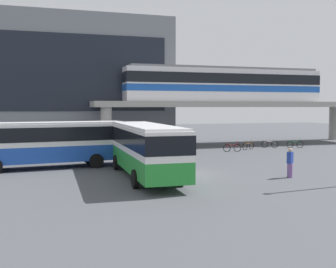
{
  "coord_description": "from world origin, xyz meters",
  "views": [
    {
      "loc": [
        -8.36,
        -24.57,
        4.32
      ],
      "look_at": [
        0.75,
        5.48,
        2.2
      ],
      "focal_mm": 44.0,
      "sensor_mm": 36.0,
      "label": 1
    }
  ],
  "objects_px": {
    "bicycle_silver": "(270,144)",
    "bicycle_red": "(232,148)",
    "bicycle_green": "(295,144)",
    "bus_secondary": "(48,140)",
    "train": "(225,84)",
    "pedestrian_by_bike_rack": "(290,164)",
    "station_building": "(52,83)",
    "bicycle_brown": "(248,146)",
    "bus_main": "(145,145)"
  },
  "relations": [
    {
      "from": "bicycle_silver",
      "to": "bicycle_red",
      "type": "height_order",
      "value": "same"
    },
    {
      "from": "bicycle_silver",
      "to": "bicycle_green",
      "type": "bearing_deg",
      "value": -24.36
    },
    {
      "from": "bus_secondary",
      "to": "bicycle_silver",
      "type": "bearing_deg",
      "value": 20.17
    },
    {
      "from": "bicycle_green",
      "to": "train",
      "type": "bearing_deg",
      "value": 133.84
    },
    {
      "from": "pedestrian_by_bike_rack",
      "to": "bicycle_green",
      "type": "bearing_deg",
      "value": 55.08
    },
    {
      "from": "station_building",
      "to": "bicycle_green",
      "type": "height_order",
      "value": "station_building"
    },
    {
      "from": "station_building",
      "to": "bus_secondary",
      "type": "distance_m",
      "value": 22.43
    },
    {
      "from": "station_building",
      "to": "train",
      "type": "xyz_separation_m",
      "value": [
        18.53,
        -9.01,
        -0.29
      ]
    },
    {
      "from": "train",
      "to": "bicycle_brown",
      "type": "distance_m",
      "value": 8.65
    },
    {
      "from": "bus_main",
      "to": "bicycle_silver",
      "type": "bearing_deg",
      "value": 39.65
    },
    {
      "from": "bicycle_silver",
      "to": "bicycle_green",
      "type": "distance_m",
      "value": 2.57
    },
    {
      "from": "bicycle_silver",
      "to": "pedestrian_by_bike_rack",
      "type": "height_order",
      "value": "pedestrian_by_bike_rack"
    },
    {
      "from": "bus_main",
      "to": "bicycle_red",
      "type": "bearing_deg",
      "value": 45.53
    },
    {
      "from": "bicycle_brown",
      "to": "bicycle_red",
      "type": "bearing_deg",
      "value": -152.92
    },
    {
      "from": "bicycle_silver",
      "to": "bicycle_brown",
      "type": "relative_size",
      "value": 1.03
    },
    {
      "from": "bus_main",
      "to": "pedestrian_by_bike_rack",
      "type": "distance_m",
      "value": 8.83
    },
    {
      "from": "station_building",
      "to": "bicycle_red",
      "type": "height_order",
      "value": "station_building"
    },
    {
      "from": "bus_main",
      "to": "bicycle_green",
      "type": "distance_m",
      "value": 23.12
    },
    {
      "from": "train",
      "to": "bicycle_green",
      "type": "distance_m",
      "value": 10.15
    },
    {
      "from": "train",
      "to": "bus_main",
      "type": "relative_size",
      "value": 2.07
    },
    {
      "from": "bus_main",
      "to": "station_building",
      "type": "bearing_deg",
      "value": 99.94
    },
    {
      "from": "train",
      "to": "bus_main",
      "type": "xyz_separation_m",
      "value": [
        -13.71,
        -18.52,
        -4.82
      ]
    },
    {
      "from": "bus_main",
      "to": "bicycle_silver",
      "type": "distance_m",
      "value": 21.88
    },
    {
      "from": "bus_main",
      "to": "pedestrian_by_bike_rack",
      "type": "bearing_deg",
      "value": -16.93
    },
    {
      "from": "station_building",
      "to": "bus_main",
      "type": "xyz_separation_m",
      "value": [
        4.82,
        -27.53,
        -5.11
      ]
    },
    {
      "from": "pedestrian_by_bike_rack",
      "to": "train",
      "type": "bearing_deg",
      "value": 75.81
    },
    {
      "from": "bus_secondary",
      "to": "bicycle_silver",
      "type": "relative_size",
      "value": 6.63
    },
    {
      "from": "bus_secondary",
      "to": "bicycle_green",
      "type": "bearing_deg",
      "value": 16.16
    },
    {
      "from": "station_building",
      "to": "bicycle_green",
      "type": "xyz_separation_m",
      "value": [
        23.96,
        -14.67,
        -6.74
      ]
    },
    {
      "from": "bicycle_silver",
      "to": "station_building",
      "type": "bearing_deg",
      "value": 147.81
    },
    {
      "from": "bicycle_green",
      "to": "bicycle_brown",
      "type": "bearing_deg",
      "value": -178.8
    },
    {
      "from": "bus_secondary",
      "to": "station_building",
      "type": "bearing_deg",
      "value": 88.07
    },
    {
      "from": "bicycle_silver",
      "to": "bus_secondary",
      "type": "bearing_deg",
      "value": -159.83
    },
    {
      "from": "station_building",
      "to": "pedestrian_by_bike_rack",
      "type": "relative_size",
      "value": 14.61
    },
    {
      "from": "train",
      "to": "bus_secondary",
      "type": "distance_m",
      "value": 23.64
    },
    {
      "from": "bus_secondary",
      "to": "bicycle_brown",
      "type": "xyz_separation_m",
      "value": [
        19.25,
        7.04,
        -1.63
      ]
    },
    {
      "from": "bicycle_silver",
      "to": "bus_main",
      "type": "bearing_deg",
      "value": -140.35
    },
    {
      "from": "station_building",
      "to": "bicycle_silver",
      "type": "height_order",
      "value": "station_building"
    },
    {
      "from": "bicycle_red",
      "to": "bus_secondary",
      "type": "bearing_deg",
      "value": -160.93
    },
    {
      "from": "bus_main",
      "to": "bicycle_green",
      "type": "xyz_separation_m",
      "value": [
        19.14,
        12.86,
        -1.63
      ]
    },
    {
      "from": "bus_secondary",
      "to": "train",
      "type": "bearing_deg",
      "value": 33.63
    },
    {
      "from": "bicycle_red",
      "to": "pedestrian_by_bike_rack",
      "type": "xyz_separation_m",
      "value": [
        -2.96,
        -14.1,
        0.49
      ]
    },
    {
      "from": "bicycle_silver",
      "to": "pedestrian_by_bike_rack",
      "type": "bearing_deg",
      "value": -117.08
    },
    {
      "from": "bicycle_red",
      "to": "bicycle_brown",
      "type": "bearing_deg",
      "value": 27.08
    },
    {
      "from": "station_building",
      "to": "bicycle_green",
      "type": "relative_size",
      "value": 14.9
    },
    {
      "from": "station_building",
      "to": "bicycle_brown",
      "type": "relative_size",
      "value": 15.9
    },
    {
      "from": "bicycle_green",
      "to": "pedestrian_by_bike_rack",
      "type": "xyz_separation_m",
      "value": [
        -10.76,
        -15.42,
        0.49
      ]
    },
    {
      "from": "train",
      "to": "bicycle_red",
      "type": "bearing_deg",
      "value": -108.76
    },
    {
      "from": "bus_main",
      "to": "bicycle_brown",
      "type": "bearing_deg",
      "value": 42.97
    },
    {
      "from": "bicycle_silver",
      "to": "bicycle_green",
      "type": "relative_size",
      "value": 0.96
    }
  ]
}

